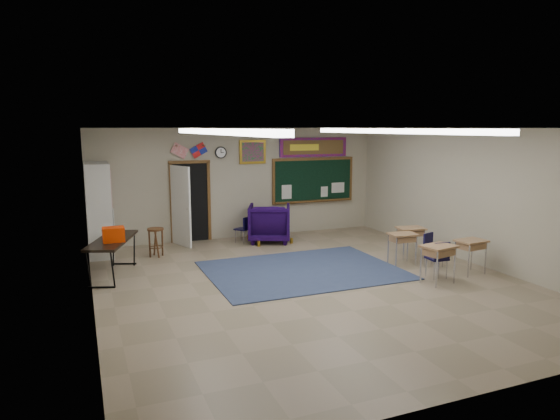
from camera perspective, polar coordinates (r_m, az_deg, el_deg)
name	(u,v)px	position (r m, az deg, el deg)	size (l,w,h in m)	color
floor	(310,282)	(9.93, 3.50, -8.26)	(9.00, 9.00, 0.00)	#85735B
back_wall	(240,183)	(13.74, -4.54, 3.07)	(8.00, 0.04, 3.00)	#A69C86
front_wall	(489,268)	(5.94, 22.79, -6.09)	(8.00, 0.04, 3.00)	#A69C86
left_wall	(89,222)	(8.66, -21.04, -1.27)	(0.04, 9.00, 3.00)	#A69C86
right_wall	(474,197)	(11.85, 21.32, 1.44)	(0.04, 9.00, 3.00)	#A69C86
ceiling	(312,128)	(9.46, 3.69, 9.33)	(8.00, 9.00, 0.04)	beige
area_rug	(303,270)	(10.70, 2.62, -6.89)	(4.00, 3.00, 0.02)	#2D3956
fluorescent_strips	(312,131)	(9.46, 3.68, 8.97)	(3.86, 6.00, 0.10)	white
doorway	(188,203)	(13.28, -10.51, 0.80)	(1.10, 0.89, 2.16)	black
chalkboard	(313,181)	(14.52, 3.83, 3.28)	(2.55, 0.14, 1.30)	brown
bulletin_board	(314,147)	(14.45, 3.87, 7.17)	(2.10, 0.05, 0.55)	red
framed_art_print	(253,152)	(13.75, -3.14, 6.65)	(0.75, 0.05, 0.65)	olive
wall_clock	(221,153)	(13.48, -6.79, 6.54)	(0.32, 0.05, 0.32)	black
wall_flags	(189,148)	(13.25, -10.34, 6.97)	(1.16, 0.06, 0.70)	red
storage_cabinet	(99,209)	(12.53, -20.00, 0.06)	(0.59, 1.25, 2.20)	silver
wingback_armchair	(269,223)	(13.26, -1.21, -1.49)	(1.07, 1.10, 1.00)	black
student_chair_reading	(242,230)	(13.17, -4.33, -2.25)	(0.35, 0.35, 0.71)	black
student_chair_desk_a	(437,259)	(10.60, 17.49, -5.39)	(0.38, 0.38, 0.76)	black
student_chair_desk_b	(434,251)	(11.38, 17.19, -4.45)	(0.37, 0.37, 0.74)	black
student_desk_front_left	(402,247)	(11.39, 13.79, -4.14)	(0.62, 0.49, 0.71)	#A1734B
student_desk_front_right	(410,241)	(12.00, 14.67, -3.43)	(0.67, 0.54, 0.73)	#A1734B
student_desk_back_left	(438,262)	(10.22, 17.62, -5.70)	(0.71, 0.59, 0.76)	#A1734B
student_desk_back_right	(470,255)	(11.10, 20.93, -4.81)	(0.65, 0.51, 0.72)	#A1734B
folding_table	(113,256)	(10.78, -18.55, -4.98)	(1.21, 1.96, 1.06)	black
wooden_stool	(156,242)	(12.10, -13.99, -3.56)	(0.38, 0.38, 0.68)	#533118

